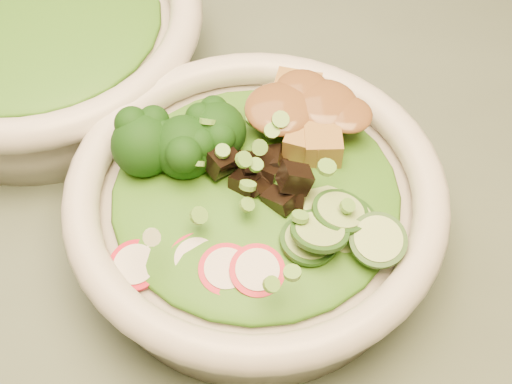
{
  "coord_description": "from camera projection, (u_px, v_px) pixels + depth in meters",
  "views": [
    {
      "loc": [
        -0.12,
        -0.25,
        1.18
      ],
      "look_at": [
        -0.13,
        0.02,
        0.81
      ],
      "focal_mm": 50.0,
      "sensor_mm": 36.0,
      "label": 1
    }
  ],
  "objects": [
    {
      "name": "dining_table",
      "position": [
        413.0,
        336.0,
        0.59
      ],
      "size": [
        1.2,
        0.8,
        0.75
      ],
      "color": "black",
      "rests_on": "ground"
    },
    {
      "name": "radish_slices",
      "position": [
        211.0,
        263.0,
        0.43
      ],
      "size": [
        0.1,
        0.04,
        0.02
      ],
      "primitive_type": null,
      "rotation": [
        0.0,
        0.0,
        0.04
      ],
      "color": "#B00D21",
      "rests_on": "salad_bowl"
    },
    {
      "name": "salad_bowl",
      "position": [
        256.0,
        209.0,
        0.48
      ],
      "size": [
        0.25,
        0.25,
        0.07
      ],
      "rotation": [
        0.0,
        0.0,
        0.04
      ],
      "color": "beige",
      "rests_on": "dining_table"
    },
    {
      "name": "broccoli_florets",
      "position": [
        176.0,
        146.0,
        0.47
      ],
      "size": [
        0.08,
        0.07,
        0.04
      ],
      "primitive_type": null,
      "rotation": [
        0.0,
        0.0,
        0.04
      ],
      "color": "black",
      "rests_on": "salad_bowl"
    },
    {
      "name": "peanut_sauce",
      "position": [
        300.0,
        109.0,
        0.47
      ],
      "size": [
        0.07,
        0.05,
        0.01
      ],
      "primitive_type": "ellipsoid",
      "color": "brown",
      "rests_on": "tofu_cubes"
    },
    {
      "name": "tofu_cubes",
      "position": [
        299.0,
        121.0,
        0.48
      ],
      "size": [
        0.09,
        0.06,
        0.03
      ],
      "primitive_type": null,
      "rotation": [
        0.0,
        0.0,
        0.04
      ],
      "color": "olive",
      "rests_on": "salad_bowl"
    },
    {
      "name": "cucumber_slices",
      "position": [
        342.0,
        220.0,
        0.44
      ],
      "size": [
        0.07,
        0.07,
        0.03
      ],
      "primitive_type": null,
      "rotation": [
        0.0,
        0.0,
        0.04
      ],
      "color": "#A4CB71",
      "rests_on": "salad_bowl"
    },
    {
      "name": "scallion_garnish",
      "position": [
        256.0,
        170.0,
        0.45
      ],
      "size": [
        0.18,
        0.18,
        0.02
      ],
      "primitive_type": null,
      "color": "#5D9936",
      "rests_on": "salad_bowl"
    },
    {
      "name": "lettuce_bed",
      "position": [
        256.0,
        191.0,
        0.46
      ],
      "size": [
        0.19,
        0.19,
        0.02
      ],
      "primitive_type": "ellipsoid",
      "color": "#205F14",
      "rests_on": "salad_bowl"
    },
    {
      "name": "side_lettuce",
      "position": [
        32.0,
        20.0,
        0.56
      ],
      "size": [
        0.18,
        0.18,
        0.02
      ],
      "primitive_type": "ellipsoid",
      "color": "#205F14",
      "rests_on": "side_bowl"
    },
    {
      "name": "side_bowl",
      "position": [
        38.0,
        39.0,
        0.57
      ],
      "size": [
        0.27,
        0.27,
        0.07
      ],
      "rotation": [
        0.0,
        0.0,
        0.29
      ],
      "color": "beige",
      "rests_on": "dining_table"
    },
    {
      "name": "mushroom_heap",
      "position": [
        264.0,
        167.0,
        0.46
      ],
      "size": [
        0.07,
        0.07,
        0.04
      ],
      "primitive_type": null,
      "rotation": [
        0.0,
        0.0,
        0.04
      ],
      "color": "black",
      "rests_on": "salad_bowl"
    }
  ]
}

